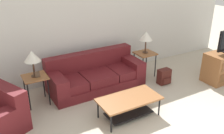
{
  "coord_description": "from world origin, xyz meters",
  "views": [
    {
      "loc": [
        -2.46,
        -1.86,
        2.88
      ],
      "look_at": [
        -0.1,
        2.26,
        0.8
      ],
      "focal_mm": 40.0,
      "sensor_mm": 36.0,
      "label": 1
    }
  ],
  "objects_px": {
    "side_table_left": "(35,80)",
    "table_lamp_left": "(32,57)",
    "coffee_table": "(129,103)",
    "couch": "(95,76)",
    "table_lamp_right": "(146,36)",
    "side_table_right": "(145,56)",
    "backpack": "(164,77)"
  },
  "relations": [
    {
      "from": "side_table_left",
      "to": "table_lamp_right",
      "type": "bearing_deg",
      "value": 0.0
    },
    {
      "from": "side_table_left",
      "to": "coffee_table",
      "type": "bearing_deg",
      "value": -43.81
    },
    {
      "from": "couch",
      "to": "side_table_left",
      "type": "height_order",
      "value": "couch"
    },
    {
      "from": "side_table_left",
      "to": "table_lamp_left",
      "type": "bearing_deg",
      "value": 90.0
    },
    {
      "from": "side_table_left",
      "to": "side_table_right",
      "type": "height_order",
      "value": "same"
    },
    {
      "from": "coffee_table",
      "to": "backpack",
      "type": "relative_size",
      "value": 3.21
    },
    {
      "from": "table_lamp_right",
      "to": "backpack",
      "type": "distance_m",
      "value": 1.1
    },
    {
      "from": "couch",
      "to": "side_table_left",
      "type": "relative_size",
      "value": 3.5
    },
    {
      "from": "side_table_left",
      "to": "backpack",
      "type": "height_order",
      "value": "side_table_left"
    },
    {
      "from": "couch",
      "to": "side_table_right",
      "type": "relative_size",
      "value": 3.5
    },
    {
      "from": "table_lamp_left",
      "to": "side_table_right",
      "type": "bearing_deg",
      "value": -0.0
    },
    {
      "from": "side_table_right",
      "to": "side_table_left",
      "type": "bearing_deg",
      "value": 180.0
    },
    {
      "from": "couch",
      "to": "table_lamp_right",
      "type": "bearing_deg",
      "value": -2.43
    },
    {
      "from": "couch",
      "to": "coffee_table",
      "type": "relative_size",
      "value": 1.86
    },
    {
      "from": "side_table_left",
      "to": "table_lamp_left",
      "type": "height_order",
      "value": "table_lamp_left"
    },
    {
      "from": "table_lamp_right",
      "to": "couch",
      "type": "bearing_deg",
      "value": 177.57
    },
    {
      "from": "coffee_table",
      "to": "table_lamp_right",
      "type": "xyz_separation_m",
      "value": [
        1.39,
        1.37,
        0.78
      ]
    },
    {
      "from": "couch",
      "to": "coffee_table",
      "type": "xyz_separation_m",
      "value": [
        0.02,
        -1.43,
        0.01
      ]
    },
    {
      "from": "coffee_table",
      "to": "side_table_left",
      "type": "relative_size",
      "value": 1.88
    },
    {
      "from": "side_table_right",
      "to": "backpack",
      "type": "bearing_deg",
      "value": -76.58
    },
    {
      "from": "side_table_right",
      "to": "table_lamp_left",
      "type": "distance_m",
      "value": 2.87
    },
    {
      "from": "couch",
      "to": "coffee_table",
      "type": "height_order",
      "value": "couch"
    },
    {
      "from": "side_table_right",
      "to": "backpack",
      "type": "xyz_separation_m",
      "value": [
        0.15,
        -0.62,
        -0.38
      ]
    },
    {
      "from": "backpack",
      "to": "table_lamp_right",
      "type": "bearing_deg",
      "value": 103.42
    },
    {
      "from": "couch",
      "to": "backpack",
      "type": "xyz_separation_m",
      "value": [
        1.56,
        -0.68,
        -0.11
      ]
    },
    {
      "from": "side_table_left",
      "to": "side_table_right",
      "type": "xyz_separation_m",
      "value": [
        2.82,
        0.0,
        0.0
      ]
    },
    {
      "from": "side_table_right",
      "to": "backpack",
      "type": "height_order",
      "value": "side_table_right"
    },
    {
      "from": "side_table_left",
      "to": "couch",
      "type": "bearing_deg",
      "value": 2.43
    },
    {
      "from": "table_lamp_left",
      "to": "coffee_table",
      "type": "bearing_deg",
      "value": -43.81
    },
    {
      "from": "side_table_right",
      "to": "table_lamp_right",
      "type": "distance_m",
      "value": 0.52
    },
    {
      "from": "coffee_table",
      "to": "table_lamp_right",
      "type": "distance_m",
      "value": 2.1
    },
    {
      "from": "couch",
      "to": "backpack",
      "type": "bearing_deg",
      "value": -23.66
    }
  ]
}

